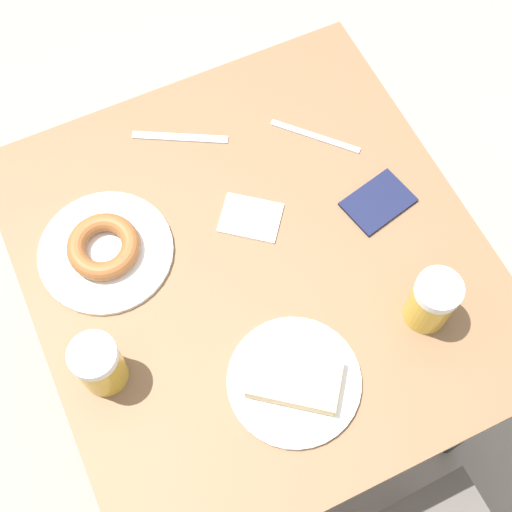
% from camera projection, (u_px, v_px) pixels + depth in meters
% --- Properties ---
extents(ground_plane, '(8.00, 8.00, 0.00)m').
position_uv_depth(ground_plane, '(256.00, 371.00, 1.97)').
color(ground_plane, gray).
extents(table, '(0.81, 0.88, 0.74)m').
position_uv_depth(table, '(256.00, 275.00, 1.37)').
color(table, brown).
rests_on(table, ground_plane).
extents(plate_with_cake, '(0.23, 0.23, 0.04)m').
position_uv_depth(plate_with_cake, '(294.00, 380.00, 1.20)').
color(plate_with_cake, white).
rests_on(plate_with_cake, table).
extents(plate_with_donut, '(0.25, 0.25, 0.04)m').
position_uv_depth(plate_with_donut, '(105.00, 249.00, 1.30)').
color(plate_with_donut, white).
rests_on(plate_with_donut, table).
extents(beer_mug_left, '(0.08, 0.08, 0.12)m').
position_uv_depth(beer_mug_left, '(99.00, 365.00, 1.16)').
color(beer_mug_left, gold).
rests_on(beer_mug_left, table).
extents(beer_mug_center, '(0.08, 0.08, 0.12)m').
position_uv_depth(beer_mug_center, '(432.00, 301.00, 1.21)').
color(beer_mug_center, gold).
rests_on(beer_mug_center, table).
extents(napkin_folded, '(0.14, 0.13, 0.00)m').
position_uv_depth(napkin_folded, '(251.00, 218.00, 1.34)').
color(napkin_folded, white).
rests_on(napkin_folded, table).
extents(fork, '(0.14, 0.14, 0.00)m').
position_uv_depth(fork, '(315.00, 136.00, 1.42)').
color(fork, silver).
rests_on(fork, table).
extents(knife, '(0.17, 0.11, 0.00)m').
position_uv_depth(knife, '(180.00, 137.00, 1.42)').
color(knife, silver).
rests_on(knife, table).
extents(passport_near_edge, '(0.14, 0.11, 0.01)m').
position_uv_depth(passport_near_edge, '(378.00, 202.00, 1.35)').
color(passport_near_edge, '#141938').
rests_on(passport_near_edge, table).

